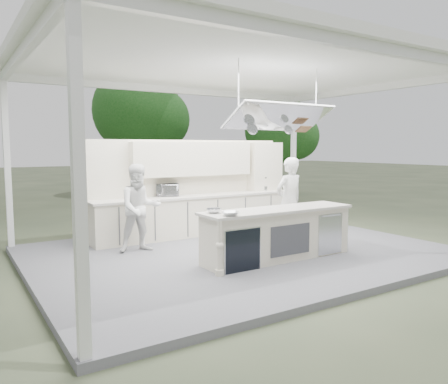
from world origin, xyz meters
TOP-DOWN VIEW (x-y plane):
  - ground at (0.00, 0.00)m, footprint 90.00×90.00m
  - stage_deck at (0.00, 0.00)m, footprint 8.00×6.00m
  - tent at (0.00, -0.01)m, footprint 8.20×6.20m
  - demo_island at (0.18, -0.91)m, footprint 3.10×0.79m
  - back_counter at (0.00, 1.90)m, footprint 5.08×0.72m
  - back_wall_unit at (0.44, 2.11)m, footprint 5.05×0.48m
  - tree_cluster at (-0.16, 9.77)m, footprint 19.55×9.40m
  - head_chef at (1.20, -0.05)m, footprint 0.70×0.48m
  - sous_chef at (-1.75, 1.04)m, footprint 0.93×0.77m
  - toaster_oven at (-0.67, 2.08)m, footprint 0.61×0.51m
  - bowl_large at (-1.03, -1.15)m, footprint 0.37×0.37m
  - bowl_small at (-1.10, -0.74)m, footprint 0.34×0.34m

SIDE VIEW (x-z plane):
  - ground at x=0.00m, z-range 0.00..0.00m
  - stage_deck at x=0.00m, z-range 0.00..0.12m
  - demo_island at x=0.18m, z-range 0.12..1.07m
  - back_counter at x=0.00m, z-range 0.12..1.07m
  - sous_chef at x=-1.75m, z-range 0.12..1.87m
  - head_chef at x=1.20m, z-range 0.12..1.99m
  - bowl_large at x=-1.03m, z-range 1.07..1.14m
  - bowl_small at x=-1.10m, z-range 1.07..1.15m
  - toaster_oven at x=-0.67m, z-range 1.07..1.36m
  - back_wall_unit at x=0.44m, z-range 0.45..2.70m
  - tree_cluster at x=-0.16m, z-range 0.36..6.21m
  - tent at x=0.00m, z-range 1.78..5.64m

